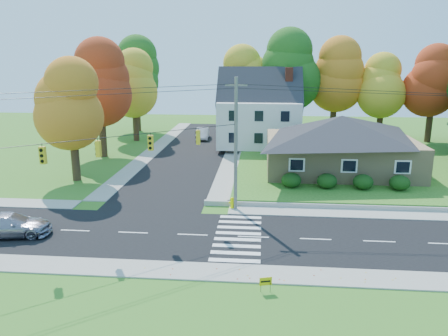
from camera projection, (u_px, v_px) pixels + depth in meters
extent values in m
plane|color=#3D7923|center=(253.00, 237.00, 28.39)|extent=(120.00, 120.00, 0.00)
cube|color=black|center=(253.00, 237.00, 28.38)|extent=(90.00, 8.00, 0.02)
cube|color=black|center=(194.00, 151.00, 54.15)|extent=(8.00, 44.00, 0.02)
cube|color=#9C9A90|center=(255.00, 210.00, 33.20)|extent=(90.00, 2.00, 0.08)
cube|color=#9C9A90|center=(251.00, 274.00, 23.55)|extent=(90.00, 2.00, 0.08)
cube|color=#3D7923|center=(377.00, 162.00, 47.46)|extent=(30.00, 30.00, 0.50)
cube|color=tan|center=(339.00, 154.00, 42.61)|extent=(14.00, 10.00, 3.20)
pyramid|color=#26262B|center=(341.00, 127.00, 41.93)|extent=(14.60, 10.60, 2.20)
cube|color=silver|center=(259.00, 123.00, 54.57)|extent=(10.00, 8.00, 5.60)
pyramid|color=#26262B|center=(260.00, 91.00, 53.57)|extent=(10.40, 8.40, 2.40)
cube|color=brown|center=(288.00, 107.00, 53.77)|extent=(0.90, 0.90, 9.60)
ellipsoid|color=#163A10|center=(291.00, 180.00, 37.30)|extent=(1.70, 1.70, 1.27)
ellipsoid|color=#163A10|center=(327.00, 181.00, 37.04)|extent=(1.70, 1.70, 1.27)
ellipsoid|color=#163A10|center=(363.00, 182.00, 36.78)|extent=(1.70, 1.70, 1.27)
ellipsoid|color=#163A10|center=(400.00, 183.00, 36.52)|extent=(1.70, 1.70, 1.27)
cylinder|color=#666059|center=(236.00, 146.00, 32.28)|extent=(0.26, 0.26, 10.00)
cube|color=#666059|center=(236.00, 85.00, 31.19)|extent=(1.60, 0.12, 0.12)
cube|color=gold|center=(43.00, 155.00, 24.85)|extent=(0.34, 0.26, 1.00)
cube|color=gold|center=(98.00, 149.00, 26.56)|extent=(0.26, 0.34, 1.00)
cube|color=gold|center=(151.00, 143.00, 28.40)|extent=(0.34, 0.26, 1.00)
cube|color=gold|center=(198.00, 137.00, 30.33)|extent=(0.26, 0.34, 1.00)
cylinder|color=black|center=(128.00, 135.00, 27.43)|extent=(13.02, 10.43, 0.04)
cylinder|color=#3F2A19|center=(245.00, 117.00, 60.55)|extent=(0.80, 0.80, 5.40)
sphere|color=gold|center=(245.00, 89.00, 59.58)|extent=(6.72, 6.72, 6.72)
sphere|color=gold|center=(246.00, 76.00, 59.16)|extent=(5.91, 5.91, 5.91)
sphere|color=gold|center=(246.00, 63.00, 58.74)|extent=(5.11, 5.11, 5.11)
cylinder|color=#3F2A19|center=(289.00, 115.00, 58.96)|extent=(0.86, 0.86, 6.30)
sphere|color=#25601A|center=(290.00, 81.00, 57.82)|extent=(7.84, 7.84, 7.84)
sphere|color=#25601A|center=(291.00, 66.00, 57.34)|extent=(6.90, 6.90, 6.90)
sphere|color=#25601A|center=(292.00, 50.00, 56.85)|extent=(5.96, 5.96, 5.96)
cylinder|color=#3F2A19|center=(333.00, 116.00, 59.46)|extent=(0.83, 0.83, 5.85)
sphere|color=orange|center=(335.00, 85.00, 58.41)|extent=(7.28, 7.28, 7.28)
sphere|color=orange|center=(336.00, 71.00, 57.95)|extent=(6.41, 6.41, 6.41)
sphere|color=orange|center=(337.00, 57.00, 57.50)|extent=(5.53, 5.53, 5.53)
cylinder|color=#3F2A19|center=(380.00, 121.00, 58.09)|extent=(0.77, 0.77, 4.95)
sphere|color=gold|center=(382.00, 94.00, 57.20)|extent=(6.16, 6.16, 6.16)
sphere|color=gold|center=(383.00, 82.00, 56.82)|extent=(5.42, 5.42, 5.42)
sphere|color=gold|center=(384.00, 70.00, 56.43)|extent=(4.68, 4.68, 4.68)
cylinder|color=#3F2A19|center=(429.00, 121.00, 56.56)|extent=(0.80, 0.80, 5.40)
sphere|color=#A63114|center=(433.00, 91.00, 55.58)|extent=(6.72, 6.72, 6.72)
sphere|color=#A63114|center=(435.00, 77.00, 55.16)|extent=(5.91, 5.91, 5.91)
sphere|color=#A63114|center=(436.00, 64.00, 54.74)|extent=(5.11, 5.11, 5.11)
cylinder|color=#3F2A19|center=(75.00, 155.00, 40.81)|extent=(0.77, 0.77, 4.95)
sphere|color=orange|center=(72.00, 117.00, 39.92)|extent=(6.16, 6.16, 6.16)
sphere|color=orange|center=(70.00, 100.00, 39.53)|extent=(5.42, 5.42, 5.42)
sphere|color=orange|center=(69.00, 82.00, 39.15)|extent=(4.68, 4.68, 4.68)
cylinder|color=#3F2A19|center=(103.00, 132.00, 50.43)|extent=(0.83, 0.83, 5.85)
sphere|color=#A63114|center=(100.00, 95.00, 49.37)|extent=(7.28, 7.28, 7.28)
sphere|color=#A63114|center=(99.00, 79.00, 48.92)|extent=(6.41, 6.41, 6.41)
sphere|color=#A63114|center=(98.00, 62.00, 48.46)|extent=(5.53, 5.53, 5.53)
cylinder|color=#3F2A19|center=(136.00, 121.00, 60.04)|extent=(0.80, 0.80, 5.40)
sphere|color=gold|center=(134.00, 93.00, 59.07)|extent=(6.72, 6.72, 6.72)
sphere|color=gold|center=(134.00, 80.00, 58.65)|extent=(5.91, 5.91, 5.91)
sphere|color=gold|center=(133.00, 67.00, 58.23)|extent=(5.11, 5.11, 5.11)
cylinder|color=#3F2A19|center=(138.00, 111.00, 67.82)|extent=(0.86, 0.86, 6.30)
sphere|color=#25601A|center=(136.00, 81.00, 66.68)|extent=(7.84, 7.84, 7.84)
sphere|color=#25601A|center=(135.00, 68.00, 66.19)|extent=(6.90, 6.90, 6.90)
sphere|color=#25601A|center=(135.00, 55.00, 65.70)|extent=(5.96, 5.96, 5.96)
imported|color=gray|center=(9.00, 225.00, 28.39)|extent=(5.53, 3.06, 1.52)
imported|color=silver|center=(203.00, 133.00, 61.71)|extent=(1.96, 4.79, 1.54)
cylinder|color=#F1EB00|center=(232.00, 208.00, 33.67)|extent=(0.41, 0.41, 0.11)
cylinder|color=#F1EB00|center=(232.00, 204.00, 33.58)|extent=(0.27, 0.27, 0.63)
sphere|color=#F1EB00|center=(232.00, 199.00, 33.49)|extent=(0.30, 0.30, 0.30)
cylinder|color=#F1EB00|center=(232.00, 202.00, 33.55)|extent=(0.53, 0.21, 0.14)
cylinder|color=black|center=(261.00, 287.00, 21.75)|extent=(0.02, 0.02, 0.53)
cylinder|color=black|center=(270.00, 287.00, 21.71)|extent=(0.02, 0.02, 0.53)
cube|color=#E1B508|center=(266.00, 281.00, 21.65)|extent=(0.63, 0.20, 0.43)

